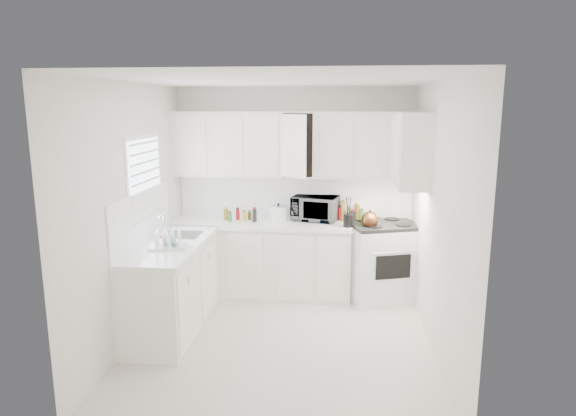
# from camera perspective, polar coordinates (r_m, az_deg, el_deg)

# --- Properties ---
(floor) EXTENTS (3.20, 3.20, 0.00)m
(floor) POSITION_cam_1_polar(r_m,az_deg,el_deg) (5.33, -0.73, -14.82)
(floor) COLOR silver
(floor) RESTS_ON ground
(ceiling) EXTENTS (3.20, 3.20, 0.00)m
(ceiling) POSITION_cam_1_polar(r_m,az_deg,el_deg) (4.78, -0.82, 14.34)
(ceiling) COLOR white
(ceiling) RESTS_ON ground
(wall_back) EXTENTS (3.00, 0.00, 3.00)m
(wall_back) POSITION_cam_1_polar(r_m,az_deg,el_deg) (6.46, 0.75, 2.01)
(wall_back) COLOR white
(wall_back) RESTS_ON ground
(wall_front) EXTENTS (3.00, 0.00, 3.00)m
(wall_front) POSITION_cam_1_polar(r_m,az_deg,el_deg) (3.36, -3.72, -6.93)
(wall_front) COLOR white
(wall_front) RESTS_ON ground
(wall_left) EXTENTS (0.00, 3.20, 3.20)m
(wall_left) POSITION_cam_1_polar(r_m,az_deg,el_deg) (5.27, -17.22, -0.67)
(wall_left) COLOR white
(wall_left) RESTS_ON ground
(wall_right) EXTENTS (0.00, 3.20, 3.20)m
(wall_right) POSITION_cam_1_polar(r_m,az_deg,el_deg) (4.97, 16.71, -1.36)
(wall_right) COLOR white
(wall_right) RESTS_ON ground
(window_blinds) EXTENTS (0.06, 0.96, 1.06)m
(window_blinds) POSITION_cam_1_polar(r_m,az_deg,el_deg) (5.54, -15.81, 2.61)
(window_blinds) COLOR white
(window_blinds) RESTS_ON wall_left
(lower_cabinets_back) EXTENTS (2.22, 0.60, 0.90)m
(lower_cabinets_back) POSITION_cam_1_polar(r_m,az_deg,el_deg) (6.41, -2.98, -5.89)
(lower_cabinets_back) COLOR white
(lower_cabinets_back) RESTS_ON floor
(lower_cabinets_left) EXTENTS (0.60, 1.60, 0.90)m
(lower_cabinets_left) POSITION_cam_1_polar(r_m,az_deg,el_deg) (5.58, -13.03, -8.88)
(lower_cabinets_left) COLOR white
(lower_cabinets_left) RESTS_ON floor
(countertop_back) EXTENTS (2.24, 0.64, 0.05)m
(countertop_back) POSITION_cam_1_polar(r_m,az_deg,el_deg) (6.27, -3.04, -1.78)
(countertop_back) COLOR white
(countertop_back) RESTS_ON lower_cabinets_back
(countertop_left) EXTENTS (0.64, 1.62, 0.05)m
(countertop_left) POSITION_cam_1_polar(r_m,az_deg,el_deg) (5.43, -13.15, -4.17)
(countertop_left) COLOR white
(countertop_left) RESTS_ON lower_cabinets_left
(backsplash_back) EXTENTS (2.98, 0.02, 0.55)m
(backsplash_back) POSITION_cam_1_polar(r_m,az_deg,el_deg) (6.46, 0.74, 1.34)
(backsplash_back) COLOR white
(backsplash_back) RESTS_ON wall_back
(backsplash_left) EXTENTS (0.02, 1.60, 0.55)m
(backsplash_left) POSITION_cam_1_polar(r_m,az_deg,el_deg) (5.46, -16.28, -1.00)
(backsplash_left) COLOR white
(backsplash_left) RESTS_ON wall_left
(upper_cabinets_back) EXTENTS (3.00, 0.33, 0.80)m
(upper_cabinets_back) POSITION_cam_1_polar(r_m,az_deg,el_deg) (6.27, 0.63, 3.57)
(upper_cabinets_back) COLOR white
(upper_cabinets_back) RESTS_ON wall_back
(upper_cabinets_right) EXTENTS (0.33, 0.90, 0.80)m
(upper_cabinets_right) POSITION_cam_1_polar(r_m,az_deg,el_deg) (5.70, 13.62, 2.45)
(upper_cabinets_right) COLOR white
(upper_cabinets_right) RESTS_ON wall_right
(sink) EXTENTS (0.42, 0.38, 0.30)m
(sink) POSITION_cam_1_polar(r_m,az_deg,el_deg) (5.72, -12.11, -1.84)
(sink) COLOR gray
(sink) RESTS_ON countertop_left
(stove) EXTENTS (0.97, 0.87, 1.24)m
(stove) POSITION_cam_1_polar(r_m,az_deg,el_deg) (6.30, 10.67, -4.79)
(stove) COLOR white
(stove) RESTS_ON floor
(tea_kettle) EXTENTS (0.29, 0.26, 0.23)m
(tea_kettle) POSITION_cam_1_polar(r_m,az_deg,el_deg) (6.02, 9.25, -1.20)
(tea_kettle) COLOR brown
(tea_kettle) RESTS_ON stove
(frying_pan) EXTENTS (0.33, 0.44, 0.04)m
(frying_pan) POSITION_cam_1_polar(r_m,az_deg,el_deg) (6.39, 12.27, -1.44)
(frying_pan) COLOR black
(frying_pan) RESTS_ON stove
(microwave) EXTENTS (0.61, 0.43, 0.37)m
(microwave) POSITION_cam_1_polar(r_m,az_deg,el_deg) (6.32, 3.12, 0.28)
(microwave) COLOR gray
(microwave) RESTS_ON countertop_back
(rice_cooker) EXTENTS (0.26, 0.26, 0.22)m
(rice_cooker) POSITION_cam_1_polar(r_m,az_deg,el_deg) (6.31, -1.10, -0.44)
(rice_cooker) COLOR white
(rice_cooker) RESTS_ON countertop_back
(paper_towel) EXTENTS (0.12, 0.12, 0.27)m
(paper_towel) POSITION_cam_1_polar(r_m,az_deg,el_deg) (6.41, 1.36, -0.01)
(paper_towel) COLOR white
(paper_towel) RESTS_ON countertop_back
(utensil_crock) EXTENTS (0.13, 0.13, 0.37)m
(utensil_crock) POSITION_cam_1_polar(r_m,az_deg,el_deg) (5.99, 6.86, -0.43)
(utensil_crock) COLOR black
(utensil_crock) RESTS_ON countertop_back
(dish_rack) EXTENTS (0.42, 0.35, 0.21)m
(dish_rack) POSITION_cam_1_polar(r_m,az_deg,el_deg) (5.24, -13.55, -3.32)
(dish_rack) COLOR white
(dish_rack) RESTS_ON countertop_left
(spice_left_0) EXTENTS (0.06, 0.06, 0.13)m
(spice_left_0) POSITION_cam_1_polar(r_m,az_deg,el_deg) (6.46, -6.92, -0.64)
(spice_left_0) COLOR olive
(spice_left_0) RESTS_ON countertop_back
(spice_left_1) EXTENTS (0.06, 0.06, 0.13)m
(spice_left_1) POSITION_cam_1_polar(r_m,az_deg,el_deg) (6.36, -6.43, -0.82)
(spice_left_1) COLOR #367B29
(spice_left_1) RESTS_ON countertop_back
(spice_left_2) EXTENTS (0.06, 0.06, 0.13)m
(spice_left_2) POSITION_cam_1_polar(r_m,az_deg,el_deg) (6.43, -5.61, -0.67)
(spice_left_2) COLOR #A51620
(spice_left_2) RESTS_ON countertop_back
(spice_left_3) EXTENTS (0.06, 0.06, 0.13)m
(spice_left_3) POSITION_cam_1_polar(r_m,az_deg,el_deg) (6.33, -5.10, -0.85)
(spice_left_3) COLOR gold
(spice_left_3) RESTS_ON countertop_back
(spice_left_4) EXTENTS (0.06, 0.06, 0.13)m
(spice_left_4) POSITION_cam_1_polar(r_m,az_deg,el_deg) (6.40, -4.30, -0.69)
(spice_left_4) COLOR #524317
(spice_left_4) RESTS_ON countertop_back
(spice_left_5) EXTENTS (0.06, 0.06, 0.13)m
(spice_left_5) POSITION_cam_1_polar(r_m,az_deg,el_deg) (6.31, -3.76, -0.88)
(spice_left_5) COLOR black
(spice_left_5) RESTS_ON countertop_back
(sauce_right_0) EXTENTS (0.06, 0.06, 0.19)m
(sauce_right_0) POSITION_cam_1_polar(r_m,az_deg,el_deg) (6.35, 5.87, -0.55)
(sauce_right_0) COLOR #A51620
(sauce_right_0) RESTS_ON countertop_back
(sauce_right_1) EXTENTS (0.06, 0.06, 0.19)m
(sauce_right_1) POSITION_cam_1_polar(r_m,az_deg,el_deg) (6.29, 6.37, -0.68)
(sauce_right_1) COLOR gold
(sauce_right_1) RESTS_ON countertop_back
(sauce_right_2) EXTENTS (0.06, 0.06, 0.19)m
(sauce_right_2) POSITION_cam_1_polar(r_m,az_deg,el_deg) (6.35, 6.86, -0.57)
(sauce_right_2) COLOR #524317
(sauce_right_2) RESTS_ON countertop_back
(sauce_right_3) EXTENTS (0.06, 0.06, 0.19)m
(sauce_right_3) POSITION_cam_1_polar(r_m,az_deg,el_deg) (6.29, 7.37, -0.70)
(sauce_right_3) COLOR black
(sauce_right_3) RESTS_ON countertop_back
(sauce_right_4) EXTENTS (0.06, 0.06, 0.19)m
(sauce_right_4) POSITION_cam_1_polar(r_m,az_deg,el_deg) (6.35, 7.85, -0.59)
(sauce_right_4) COLOR olive
(sauce_right_4) RESTS_ON countertop_back
(sauce_right_5) EXTENTS (0.06, 0.06, 0.19)m
(sauce_right_5) POSITION_cam_1_polar(r_m,az_deg,el_deg) (6.30, 8.37, -0.71)
(sauce_right_5) COLOR #367B29
(sauce_right_5) RESTS_ON countertop_back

